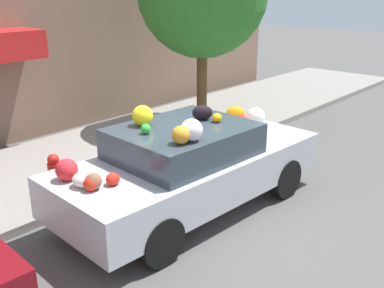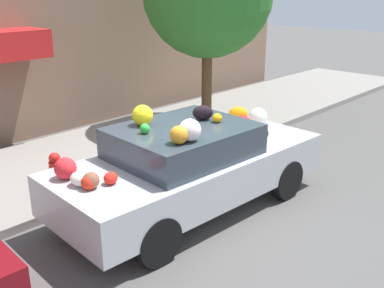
% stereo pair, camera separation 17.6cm
% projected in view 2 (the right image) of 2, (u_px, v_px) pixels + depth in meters
% --- Properties ---
extents(ground_plane, '(60.00, 60.00, 0.00)m').
position_uv_depth(ground_plane, '(186.00, 205.00, 7.08)').
color(ground_plane, '#565451').
extents(sidewalk_curb, '(24.00, 3.20, 0.14)m').
position_uv_depth(sidewalk_curb, '(88.00, 158.00, 8.81)').
color(sidewalk_curb, gray).
rests_on(sidewalk_curb, ground).
extents(building_facade, '(18.00, 1.20, 5.55)m').
position_uv_depth(building_facade, '(13.00, 12.00, 9.29)').
color(building_facade, '#846651').
rests_on(building_facade, ground).
extents(fire_hydrant, '(0.20, 0.20, 0.70)m').
position_uv_depth(fire_hydrant, '(56.00, 174.00, 7.03)').
color(fire_hydrant, red).
rests_on(fire_hydrant, sidewalk_curb).
extents(art_car, '(4.40, 1.97, 1.66)m').
position_uv_depth(art_car, '(190.00, 164.00, 6.73)').
color(art_car, '#B7BABF').
rests_on(art_car, ground).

